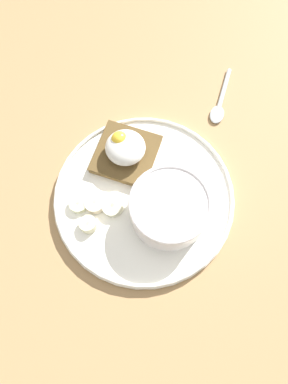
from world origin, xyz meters
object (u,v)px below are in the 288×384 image
oatmeal_bowl (169,208)px  banana_slice_front (95,203)px  banana_slice_left (88,224)px  banana_slice_back (113,206)px  toast_slice (126,154)px  poached_egg (125,147)px  spoon (220,103)px  banana_slice_right (78,204)px

oatmeal_bowl → banana_slice_front: oatmeal_bowl is taller
banana_slice_left → banana_slice_back: 4.58cm
banana_slice_left → toast_slice: bearing=69.9°
toast_slice → banana_slice_left: 12.91cm
oatmeal_bowl → poached_egg: oatmeal_bowl is taller
toast_slice → spoon: size_ratio=0.99×
banana_slice_left → banana_slice_right: banana_slice_left is taller
oatmeal_bowl → banana_slice_right: size_ratio=3.86×
spoon → banana_slice_left: bearing=-129.2°
poached_egg → banana_slice_back: bearing=-96.3°
oatmeal_bowl → banana_slice_left: (-11.87, -2.91, -1.92)cm
toast_slice → banana_slice_left: banana_slice_left is taller
toast_slice → banana_slice_back: (-1.11, -8.98, 0.01)cm
banana_slice_back → poached_egg: bearing=83.7°
oatmeal_bowl → poached_egg: bearing=129.0°
oatmeal_bowl → toast_slice: 11.98cm
banana_slice_left → banana_slice_right: 3.73cm
poached_egg → banana_slice_front: poached_egg is taller
toast_slice → banana_slice_front: same height
poached_egg → banana_slice_left: (-4.33, -12.22, -2.42)cm
banana_slice_left → oatmeal_bowl: bearing=13.8°
banana_slice_front → banana_slice_left: 3.52cm
oatmeal_bowl → spoon: (7.78, 21.21, -3.23)cm
oatmeal_bowl → banana_slice_left: size_ratio=3.10×
poached_egg → spoon: 19.75cm
banana_slice_front → toast_slice: bearing=65.9°
oatmeal_bowl → banana_slice_right: oatmeal_bowl is taller
oatmeal_bowl → banana_slice_right: (-13.86, 0.24, -2.09)cm
banana_slice_right → poached_egg: bearing=55.1°
toast_slice → banana_slice_right: toast_slice is taller
poached_egg → banana_slice_right: bearing=-124.9°
banana_slice_front → banana_slice_left: size_ratio=1.13×
banana_slice_back → spoon: bearing=52.1°
oatmeal_bowl → spoon: oatmeal_bowl is taller
poached_egg → spoon: bearing=37.8°
banana_slice_front → banana_slice_back: bearing=-7.0°
toast_slice → banana_slice_right: 11.04cm
oatmeal_bowl → poached_egg: (-7.54, 9.31, 0.50)cm
banana_slice_right → banana_slice_left: bearing=-57.8°
oatmeal_bowl → poached_egg: size_ratio=1.90×
toast_slice → poached_egg: size_ratio=1.82×
oatmeal_bowl → toast_slice: oatmeal_bowl is taller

